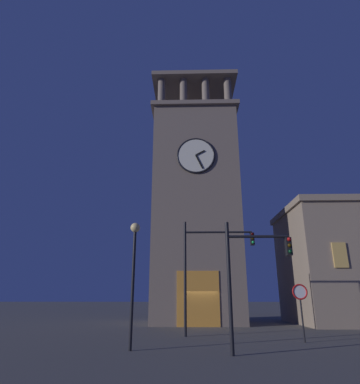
{
  "coord_description": "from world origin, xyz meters",
  "views": [
    {
      "loc": [
        0.97,
        26.06,
        2.18
      ],
      "look_at": [
        1.7,
        -2.6,
        11.42
      ],
      "focal_mm": 30.15,
      "sensor_mm": 36.0,
      "label": 1
    }
  ],
  "objects_px": {
    "clocktower": "(196,207)",
    "traffic_signal_near": "(207,259)",
    "traffic_signal_mid": "(250,267)",
    "no_horn_sign": "(300,296)",
    "street_lamp": "(134,259)"
  },
  "relations": [
    {
      "from": "clocktower",
      "to": "traffic_signal_near",
      "type": "distance_m",
      "value": 10.71
    },
    {
      "from": "traffic_signal_mid",
      "to": "no_horn_sign",
      "type": "bearing_deg",
      "value": -130.12
    },
    {
      "from": "clocktower",
      "to": "traffic_signal_near",
      "type": "xyz_separation_m",
      "value": [
        -0.39,
        9.07,
        -5.69
      ]
    },
    {
      "from": "traffic_signal_near",
      "to": "no_horn_sign",
      "type": "relative_size",
      "value": 2.37
    },
    {
      "from": "clocktower",
      "to": "traffic_signal_mid",
      "type": "bearing_deg",
      "value": 96.91
    },
    {
      "from": "traffic_signal_mid",
      "to": "street_lamp",
      "type": "distance_m",
      "value": 5.12
    },
    {
      "from": "traffic_signal_mid",
      "to": "street_lamp",
      "type": "bearing_deg",
      "value": -12.36
    },
    {
      "from": "clocktower",
      "to": "no_horn_sign",
      "type": "xyz_separation_m",
      "value": [
        -4.95,
        11.34,
        -7.81
      ]
    },
    {
      "from": "clocktower",
      "to": "traffic_signal_near",
      "type": "relative_size",
      "value": 3.75
    },
    {
      "from": "traffic_signal_mid",
      "to": "street_lamp",
      "type": "relative_size",
      "value": 0.96
    },
    {
      "from": "traffic_signal_near",
      "to": "street_lamp",
      "type": "distance_m",
      "value": 6.07
    },
    {
      "from": "traffic_signal_near",
      "to": "no_horn_sign",
      "type": "xyz_separation_m",
      "value": [
        -4.56,
        2.27,
        -2.12
      ]
    },
    {
      "from": "clocktower",
      "to": "traffic_signal_mid",
      "type": "relative_size",
      "value": 4.74
    },
    {
      "from": "clocktower",
      "to": "street_lamp",
      "type": "distance_m",
      "value": 15.6
    },
    {
      "from": "clocktower",
      "to": "no_horn_sign",
      "type": "bearing_deg",
      "value": 113.57
    }
  ]
}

